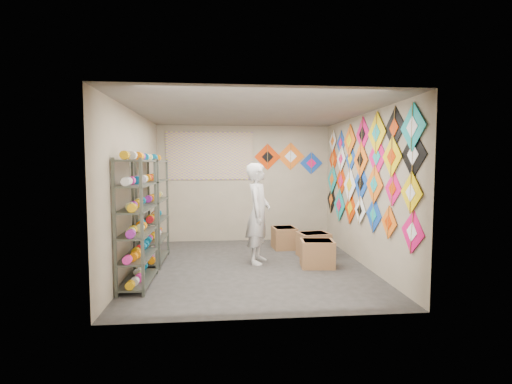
{
  "coord_description": "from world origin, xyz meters",
  "views": [
    {
      "loc": [
        -0.52,
        -6.44,
        1.82
      ],
      "look_at": [
        0.1,
        0.3,
        1.3
      ],
      "focal_mm": 26.0,
      "sensor_mm": 36.0,
      "label": 1
    }
  ],
  "objects": [
    {
      "name": "string_spools",
      "position": [
        -1.78,
        -0.2,
        1.05
      ],
      "size": [
        0.12,
        2.36,
        0.12
      ],
      "color": "#EF2A9C",
      "rests_on": "ground"
    },
    {
      "name": "kite_wall_display",
      "position": [
        1.98,
        0.02,
        1.66
      ],
      "size": [
        0.06,
        4.28,
        2.08
      ],
      "color": "#E30D66",
      "rests_on": "room_walls"
    },
    {
      "name": "carton_b",
      "position": [
        1.26,
        0.58,
        0.23
      ],
      "size": [
        0.64,
        0.56,
        0.47
      ],
      "primitive_type": "cube",
      "rotation": [
        0.0,
        0.0,
        0.17
      ],
      "color": "#9C6A44",
      "rests_on": "ground"
    },
    {
      "name": "ground",
      "position": [
        0.0,
        0.0,
        0.0
      ],
      "size": [
        4.5,
        4.5,
        0.0
      ],
      "primitive_type": "plane",
      "color": "#2D2A27"
    },
    {
      "name": "carton_c",
      "position": [
        0.8,
        1.32,
        0.23
      ],
      "size": [
        0.52,
        0.56,
        0.46
      ],
      "primitive_type": "cube",
      "rotation": [
        0.0,
        0.0,
        0.08
      ],
      "color": "#9C6A44",
      "rests_on": "ground"
    },
    {
      "name": "room_walls",
      "position": [
        0.0,
        0.0,
        1.64
      ],
      "size": [
        4.5,
        4.5,
        4.5
      ],
      "color": "tan",
      "rests_on": "ground"
    },
    {
      "name": "shelf_rack_front",
      "position": [
        -1.78,
        -0.85,
        0.95
      ],
      "size": [
        0.4,
        1.1,
        1.9
      ],
      "primitive_type": "cube",
      "color": "#4C5147",
      "rests_on": "ground"
    },
    {
      "name": "carton_a",
      "position": [
        1.14,
        -0.14,
        0.24
      ],
      "size": [
        0.61,
        0.53,
        0.47
      ],
      "primitive_type": "cube",
      "rotation": [
        0.0,
        0.0,
        -0.1
      ],
      "color": "#9C6A44",
      "rests_on": "ground"
    },
    {
      "name": "shopkeeper",
      "position": [
        0.13,
        0.23,
        0.91
      ],
      "size": [
        0.9,
        0.8,
        1.83
      ],
      "primitive_type": "imported",
      "rotation": [
        0.0,
        0.0,
        1.29
      ],
      "color": "silver",
      "rests_on": "ground"
    },
    {
      "name": "back_wall_kites",
      "position": [
        1.04,
        2.24,
        1.94
      ],
      "size": [
        1.63,
        0.02,
        0.76
      ],
      "color": "#D53200",
      "rests_on": "room_walls"
    },
    {
      "name": "shelf_rack_back",
      "position": [
        -1.78,
        0.45,
        0.95
      ],
      "size": [
        0.4,
        1.1,
        1.9
      ],
      "primitive_type": "cube",
      "color": "#4C5147",
      "rests_on": "ground"
    },
    {
      "name": "poster",
      "position": [
        -0.8,
        2.23,
        2.0
      ],
      "size": [
        2.0,
        0.01,
        1.1
      ],
      "primitive_type": "cube",
      "color": "#824FAC",
      "rests_on": "room_walls"
    }
  ]
}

